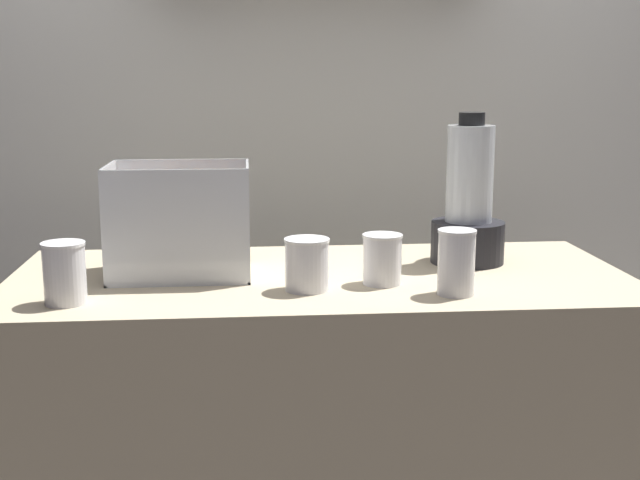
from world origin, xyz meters
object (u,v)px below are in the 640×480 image
Objects in this scene: blender_pitcher at (469,208)px; carrot_display_bin at (181,241)px; juice_cup_pomegranate_far_left at (65,277)px; juice_cup_orange_middle at (382,263)px; juice_cup_orange_left at (307,268)px; juice_cup_mango_right at (456,267)px.

carrot_display_bin is at bearing -174.50° from blender_pitcher.
juice_cup_orange_middle is (0.65, 0.10, -0.01)m from juice_cup_pomegranate_far_left.
juice_cup_mango_right reaches higher than juice_cup_orange_left.
juice_cup_mango_right is at bearing -21.30° from carrot_display_bin.
juice_cup_orange_middle is (0.17, 0.04, -0.00)m from juice_cup_orange_left.
blender_pitcher is at bearing 5.50° from carrot_display_bin.
juice_cup_orange_middle is 0.80× the size of juice_cup_mango_right.
carrot_display_bin reaches higher than juice_cup_pomegranate_far_left.
juice_cup_pomegranate_far_left is at bearing -172.89° from juice_cup_orange_left.
carrot_display_bin is 2.81× the size of juice_cup_orange_left.
juice_cup_orange_middle is at bearing -15.82° from carrot_display_bin.
blender_pitcher is at bearing 38.47° from juice_cup_orange_middle.
juice_cup_mango_right is (0.58, -0.22, -0.02)m from carrot_display_bin.
juice_cup_orange_middle is at bearing 143.85° from juice_cup_mango_right.
carrot_display_bin is 0.68m from blender_pitcher.
juice_cup_pomegranate_far_left is 0.91× the size of juice_cup_mango_right.
juice_cup_orange_middle is at bearing 8.66° from juice_cup_pomegranate_far_left.
carrot_display_bin is 0.62m from juice_cup_mango_right.
juice_cup_orange_left is at bearing 168.51° from juice_cup_mango_right.
blender_pitcher is at bearing 17.99° from juice_cup_pomegranate_far_left.
juice_cup_orange_left is 0.31m from juice_cup_mango_right.
juice_cup_orange_left is at bearing -150.57° from blender_pitcher.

